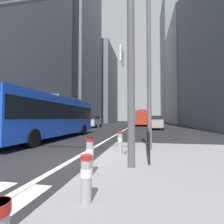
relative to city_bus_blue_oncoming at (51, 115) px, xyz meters
name	(u,v)px	position (x,y,z in m)	size (l,w,h in m)	color
ground_plane	(127,129)	(4.32, 14.22, -1.84)	(160.00, 160.00, 0.00)	black
lane_centre_line	(132,126)	(4.32, 24.22, -1.83)	(0.20, 80.00, 0.01)	beige
office_tower_left_mid	(74,38)	(-11.68, 31.00, 21.84)	(10.89, 17.31, 47.35)	slate
office_tower_left_far	(97,86)	(-11.68, 53.51, 12.64)	(13.60, 20.64, 28.96)	slate
office_tower_right_mid	(192,73)	(21.32, 42.92, 13.62)	(12.74, 21.82, 30.90)	#9E9EA3
office_tower_right_far	(175,62)	(21.32, 70.41, 26.24)	(11.47, 22.78, 56.15)	slate
city_bus_blue_oncoming	(51,115)	(0.00, 0.00, 0.00)	(2.84, 11.39, 3.40)	blue
sedan_white_oncoming	(19,126)	(-2.74, -0.02, -0.85)	(2.06, 4.31, 1.94)	silver
city_bus_red_receding	(142,117)	(6.50, 26.51, 0.00)	(2.73, 10.74, 3.40)	red
city_bus_red_distant	(143,118)	(6.56, 50.08, 0.00)	(2.93, 11.43, 3.40)	#198456
car_oncoming_mid	(93,122)	(-1.79, 16.64, -0.85)	(2.15, 4.14, 1.94)	silver
car_receding_near	(155,122)	(8.47, 13.28, -0.85)	(2.16, 4.44, 1.94)	#B2A899
traffic_signal_gantry	(69,39)	(4.64, -6.84, 2.26)	(5.92, 0.65, 6.00)	#515156
street_lamp_post	(149,39)	(7.21, -3.85, 3.45)	(5.50, 0.32, 8.00)	#56565B
bollard_left	(86,176)	(6.01, -9.05, -1.24)	(0.20, 0.20, 0.79)	#99999E
bollard_right	(90,154)	(5.62, -7.69, -1.18)	(0.20, 0.20, 0.91)	#99999E
bollard_back	(120,141)	(6.01, -5.00, -1.20)	(0.20, 0.20, 0.88)	#99999E
pedestrian_railing	(148,136)	(7.12, -4.83, -0.99)	(0.06, 3.41, 0.98)	black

